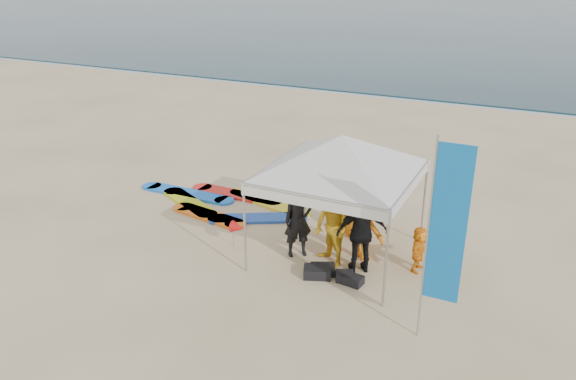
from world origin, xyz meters
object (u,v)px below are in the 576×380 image
at_px(person_black_a, 298,220).
at_px(canopy_tent, 342,136).
at_px(person_seated, 419,249).
at_px(person_black_b, 362,232).
at_px(person_orange_b, 359,200).
at_px(surfboard_spread, 224,203).
at_px(feather_flag, 446,228).
at_px(person_orange_a, 365,221).
at_px(marker_pennant, 237,227).
at_px(person_yellow, 332,228).

xyz_separation_m(person_black_a, canopy_tent, (0.81, 0.36, 1.93)).
distance_m(person_black_a, person_seated, 2.63).
relative_size(person_black_b, person_orange_b, 0.98).
bearing_deg(surfboard_spread, feather_flag, -28.04).
distance_m(person_orange_a, surfboard_spread, 4.53).
relative_size(marker_pennant, surfboard_spread, 0.13).
xyz_separation_m(person_black_a, person_orange_b, (0.88, 1.47, 0.08)).
height_order(person_yellow, feather_flag, feather_flag).
relative_size(person_seated, canopy_tent, 0.24).
bearing_deg(canopy_tent, person_orange_a, 15.67).
relative_size(person_orange_b, marker_pennant, 2.91).
height_order(person_black_b, surfboard_spread, person_black_b).
height_order(person_yellow, person_seated, person_yellow).
bearing_deg(canopy_tent, surfboard_spread, 161.15).
distance_m(canopy_tent, marker_pennant, 3.23).
distance_m(person_orange_b, surfboard_spread, 3.93).
height_order(feather_flag, surfboard_spread, feather_flag).
bearing_deg(marker_pennant, person_orange_a, 16.08).
bearing_deg(surfboard_spread, marker_pennant, -50.84).
bearing_deg(person_black_a, feather_flag, -65.67).
bearing_deg(person_black_a, marker_pennant, 152.84).
bearing_deg(person_orange_b, person_black_a, 51.39).
relative_size(person_orange_a, person_seated, 1.78).
relative_size(person_orange_b, surfboard_spread, 0.39).
bearing_deg(person_seated, person_yellow, 115.10).
relative_size(person_black_b, marker_pennant, 2.84).
distance_m(person_seated, feather_flag, 2.89).
height_order(person_orange_a, marker_pennant, person_orange_a).
bearing_deg(feather_flag, person_black_a, 152.92).
relative_size(person_orange_a, marker_pennant, 2.79).
relative_size(person_orange_a, feather_flag, 0.49).
height_order(person_yellow, canopy_tent, canopy_tent).
bearing_deg(person_orange_b, person_seated, 142.06).
xyz_separation_m(person_black_a, person_orange_a, (1.36, 0.51, 0.04)).
xyz_separation_m(person_orange_a, surfboard_spread, (-4.30, 1.13, -0.85)).
xyz_separation_m(person_black_b, person_orange_b, (-0.60, 1.54, 0.02)).
xyz_separation_m(marker_pennant, surfboard_spread, (-1.56, 1.92, -0.46)).
xyz_separation_m(person_black_b, marker_pennant, (-2.86, -0.21, -0.41)).
relative_size(person_black_a, marker_pennant, 2.65).
distance_m(person_black_b, surfboard_spread, 4.82).
xyz_separation_m(person_orange_a, person_seated, (1.21, -0.02, -0.39)).
height_order(person_black_b, feather_flag, feather_flag).
relative_size(person_orange_a, canopy_tent, 0.42).
relative_size(person_yellow, person_orange_a, 0.97).
height_order(person_black_a, canopy_tent, canopy_tent).
height_order(person_black_b, marker_pennant, person_black_b).
height_order(canopy_tent, marker_pennant, canopy_tent).
xyz_separation_m(person_black_a, marker_pennant, (-1.38, -0.28, -0.35)).
relative_size(person_yellow, person_seated, 1.73).
bearing_deg(canopy_tent, person_orange_b, 86.66).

